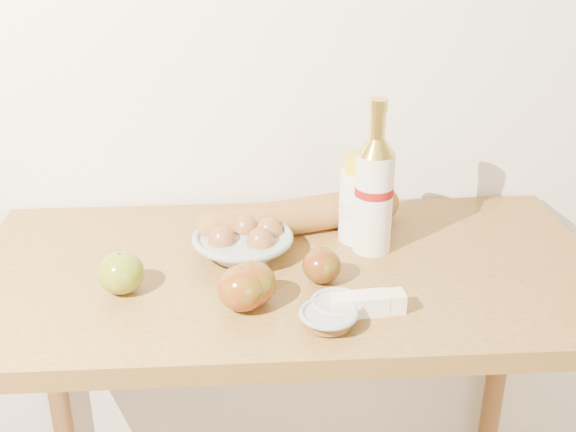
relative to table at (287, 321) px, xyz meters
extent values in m
cube|color=silver|center=(0.00, 0.33, 0.52)|extent=(3.50, 0.02, 2.60)
cube|color=olive|center=(0.00, 0.00, 0.10)|extent=(1.20, 0.60, 0.04)
cylinder|color=brown|center=(-0.55, 0.25, -0.35)|extent=(0.05, 0.05, 0.86)
cylinder|color=brown|center=(0.55, 0.25, -0.35)|extent=(0.05, 0.05, 0.86)
cylinder|color=beige|center=(0.17, 0.06, 0.22)|extent=(0.08, 0.08, 0.20)
cylinder|color=maroon|center=(0.17, 0.06, 0.25)|extent=(0.08, 0.08, 0.02)
cone|color=gold|center=(0.17, 0.06, 0.34)|extent=(0.08, 0.08, 0.03)
cylinder|color=gold|center=(0.17, 0.06, 0.38)|extent=(0.03, 0.03, 0.05)
cylinder|color=gold|center=(0.17, 0.06, 0.42)|extent=(0.03, 0.03, 0.02)
cylinder|color=white|center=(0.16, 0.11, 0.20)|extent=(0.09, 0.09, 0.15)
cylinder|color=beige|center=(0.16, 0.11, 0.20)|extent=(0.10, 0.10, 0.03)
cylinder|color=yellow|center=(0.16, 0.11, 0.29)|extent=(0.08, 0.08, 0.03)
torus|color=gray|center=(-0.08, 0.05, 0.16)|extent=(0.23, 0.23, 0.01)
ellipsoid|color=brown|center=(-0.12, 0.04, 0.16)|extent=(0.06, 0.06, 0.07)
ellipsoid|color=brown|center=(-0.05, 0.03, 0.16)|extent=(0.06, 0.06, 0.07)
ellipsoid|color=brown|center=(-0.08, 0.09, 0.16)|extent=(0.06, 0.06, 0.07)
ellipsoid|color=brown|center=(-0.13, 0.09, 0.16)|extent=(0.06, 0.06, 0.07)
ellipsoid|color=brown|center=(-0.03, 0.07, 0.16)|extent=(0.06, 0.06, 0.07)
cylinder|color=#A76F33|center=(0.04, 0.15, 0.16)|extent=(0.38, 0.18, 0.07)
sphere|color=#A76F33|center=(-0.14, 0.09, 0.16)|extent=(0.09, 0.09, 0.07)
sphere|color=#A76F33|center=(0.22, 0.20, 0.16)|extent=(0.09, 0.09, 0.07)
ellipsoid|color=olive|center=(-0.30, -0.07, 0.16)|extent=(0.10, 0.10, 0.08)
cylinder|color=#452A17|center=(-0.30, -0.07, 0.19)|extent=(0.01, 0.01, 0.01)
ellipsoid|color=maroon|center=(-0.07, -0.13, 0.16)|extent=(0.11, 0.11, 0.08)
cylinder|color=#50321A|center=(-0.07, -0.13, 0.20)|extent=(0.01, 0.01, 0.01)
ellipsoid|color=maroon|center=(0.06, -0.06, 0.16)|extent=(0.09, 0.09, 0.07)
cylinder|color=#452A17|center=(0.06, -0.06, 0.18)|extent=(0.01, 0.01, 0.01)
torus|color=gray|center=(0.06, -0.21, 0.15)|extent=(0.12, 0.12, 0.01)
cylinder|color=brown|center=(0.06, -0.21, 0.14)|extent=(0.10, 0.10, 0.02)
torus|color=#99A7A1|center=(0.08, -0.17, 0.15)|extent=(0.12, 0.12, 0.01)
cylinder|color=brown|center=(0.08, -0.17, 0.14)|extent=(0.10, 0.10, 0.02)
cube|color=beige|center=(0.13, -0.17, 0.14)|extent=(0.13, 0.05, 0.04)
cube|color=beige|center=(0.13, -0.17, 0.14)|extent=(0.07, 0.04, 0.04)
ellipsoid|color=maroon|center=(-0.08, -0.14, 0.16)|extent=(0.11, 0.11, 0.08)
cylinder|color=#50321A|center=(-0.08, -0.14, 0.20)|extent=(0.01, 0.01, 0.01)
camera|label=1|loc=(-0.07, -1.20, 0.80)|focal=45.00mm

